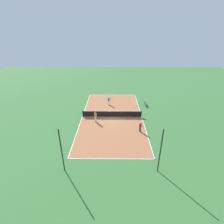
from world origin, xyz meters
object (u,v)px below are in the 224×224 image
object	(u,v)px
player_coach_red	(140,126)
fence_post_back_right	(62,151)
player_center_orange	(96,116)
fence_post_back_left	(160,151)
bench	(145,103)
tennis_net	(112,114)
tennis_ball_midcourt	(89,108)
player_near_blue	(109,100)
tennis_ball_near_net	(92,156)
tennis_ball_left_sideline	(128,135)
tennis_ball_far_baseline	(81,139)

from	to	relation	value
player_coach_red	fence_post_back_right	xyz separation A→B (m)	(9.00, 7.65, 1.68)
player_center_orange	player_coach_red	world-z (taller)	player_center_orange
player_coach_red	fence_post_back_left	world-z (taller)	fence_post_back_left
bench	fence_post_back_right	distance (m)	20.54
player_center_orange	fence_post_back_left	size ratio (longest dim) A/B	0.34
tennis_net	player_coach_red	size ratio (longest dim) A/B	6.45
tennis_ball_midcourt	fence_post_back_left	world-z (taller)	fence_post_back_left
player_near_blue	tennis_ball_near_net	size ratio (longest dim) A/B	24.30
tennis_ball_midcourt	tennis_ball_left_sideline	world-z (taller)	same
tennis_net	fence_post_back_right	xyz separation A→B (m)	(4.91, 12.22, 1.99)
tennis_ball_midcourt	fence_post_back_left	distance (m)	18.26
tennis_ball_near_net	tennis_ball_left_sideline	size ratio (longest dim) A/B	1.00
player_center_orange	fence_post_back_right	bearing A→B (deg)	-111.67
bench	player_coach_red	bearing A→B (deg)	-13.69
fence_post_back_right	player_coach_red	bearing A→B (deg)	-139.64
bench	fence_post_back_left	xyz separation A→B (m)	(1.46, 17.02, 2.18)
tennis_ball_left_sideline	fence_post_back_left	size ratio (longest dim) A/B	0.01
player_coach_red	tennis_net	bearing A→B (deg)	-159.39
tennis_ball_far_baseline	tennis_ball_left_sideline	bearing A→B (deg)	-170.26
player_center_orange	tennis_ball_near_net	xyz separation A→B (m)	(-0.35, 8.23, -0.96)
tennis_net	tennis_ball_far_baseline	bearing A→B (deg)	58.13
bench	player_center_orange	world-z (taller)	player_center_orange
bench	tennis_ball_midcourt	xyz separation A→B (m)	(10.76, 1.50, -0.34)
tennis_net	tennis_ball_midcourt	xyz separation A→B (m)	(4.38, -3.30, -0.53)
tennis_ball_far_baseline	tennis_ball_midcourt	bearing A→B (deg)	-88.19
tennis_ball_near_net	tennis_net	bearing A→B (deg)	-102.55
tennis_ball_near_net	fence_post_back_right	xyz separation A→B (m)	(2.68, 2.20, 2.52)
bench	fence_post_back_left	world-z (taller)	fence_post_back_left
tennis_net	tennis_ball_near_net	distance (m)	10.28
tennis_ball_midcourt	tennis_ball_far_baseline	distance (m)	9.85
player_center_orange	tennis_ball_near_net	bearing A→B (deg)	-96.63
tennis_net	player_center_orange	world-z (taller)	player_center_orange
tennis_ball_far_baseline	tennis_ball_left_sideline	size ratio (longest dim) A/B	1.00
bench	tennis_net	bearing A→B (deg)	-53.03
bench	tennis_ball_left_sideline	xyz separation A→B (m)	(4.00, 10.24, -0.34)
player_center_orange	player_coach_red	distance (m)	7.23
player_center_orange	fence_post_back_left	world-z (taller)	fence_post_back_left
bench	tennis_ball_left_sideline	distance (m)	11.00
tennis_ball_far_baseline	bench	bearing A→B (deg)	-132.63
player_center_orange	player_coach_red	size ratio (longest dim) A/B	1.13
bench	fence_post_back_left	size ratio (longest dim) A/B	0.37
player_near_blue	tennis_ball_near_net	xyz separation A→B (m)	(1.56, 14.96, -0.91)
player_near_blue	player_coach_red	bearing A→B (deg)	-64.59
tennis_ball_midcourt	fence_post_back_left	bearing A→B (deg)	120.93
player_center_orange	player_coach_red	bearing A→B (deg)	-31.67
tennis_ball_near_net	tennis_ball_left_sideline	distance (m)	6.49
bench	fence_post_back_right	size ratio (longest dim) A/B	0.37
player_coach_red	fence_post_back_right	bearing A→B (deg)	-70.87
tennis_ball_near_net	tennis_ball_left_sideline	xyz separation A→B (m)	(-4.60, -4.57, 0.00)
tennis_ball_near_net	tennis_ball_left_sideline	world-z (taller)	same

